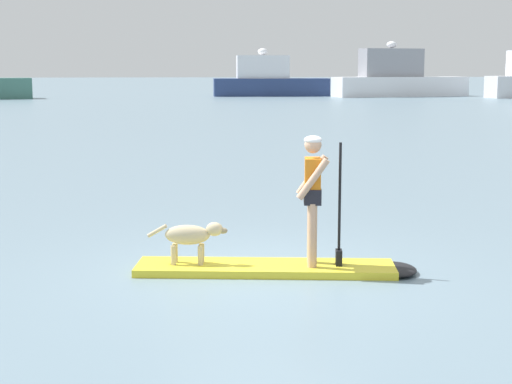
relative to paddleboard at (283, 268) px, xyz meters
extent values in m
plane|color=slate|center=(-0.23, 0.04, -0.05)|extent=(400.00, 400.00, 0.00)
cube|color=yellow|center=(-0.23, 0.04, 0.00)|extent=(3.45, 1.31, 0.10)
ellipsoid|color=black|center=(1.43, -0.23, 0.00)|extent=(0.67, 0.83, 0.10)
cylinder|color=tan|center=(0.39, 0.07, 0.46)|extent=(0.12, 0.12, 0.83)
cylinder|color=tan|center=(0.35, -0.19, 0.46)|extent=(0.12, 0.12, 0.83)
cube|color=black|center=(0.37, -0.06, 0.96)|extent=(0.27, 0.39, 0.20)
cube|color=orange|center=(0.37, -0.06, 1.16)|extent=(0.25, 0.37, 0.57)
sphere|color=tan|center=(0.37, -0.06, 1.62)|extent=(0.22, 0.22, 0.22)
ellipsoid|color=white|center=(0.37, -0.06, 1.68)|extent=(0.23, 0.23, 0.11)
cylinder|color=tan|center=(0.40, 0.13, 1.20)|extent=(0.43, 0.16, 0.54)
cylinder|color=tan|center=(0.34, -0.25, 1.20)|extent=(0.43, 0.16, 0.54)
cylinder|color=black|center=(0.72, -0.12, 0.85)|extent=(0.04, 0.04, 1.60)
cube|color=black|center=(0.72, -0.12, 0.15)|extent=(0.11, 0.19, 0.20)
ellipsoid|color=#CCB78C|center=(-1.23, 0.20, 0.43)|extent=(0.62, 0.31, 0.26)
ellipsoid|color=#CCB78C|center=(-0.88, 0.14, 0.51)|extent=(0.24, 0.19, 0.18)
ellipsoid|color=gray|center=(-0.77, 0.12, 0.49)|extent=(0.13, 0.10, 0.08)
cylinder|color=#CCB78C|center=(-1.62, 0.26, 0.48)|extent=(0.27, 0.09, 0.18)
cylinder|color=#CCB78C|center=(-1.04, 0.25, 0.18)|extent=(0.07, 0.07, 0.25)
cylinder|color=#CCB78C|center=(-1.07, 0.09, 0.18)|extent=(0.07, 0.07, 0.25)
cylinder|color=#CCB78C|center=(-1.39, 0.30, 0.18)|extent=(0.07, 0.07, 0.25)
cylinder|color=#CCB78C|center=(-1.42, 0.15, 0.18)|extent=(0.07, 0.07, 0.25)
cube|color=navy|center=(8.81, 63.77, 0.75)|extent=(10.61, 2.97, 1.61)
cube|color=silver|center=(8.02, 63.77, 2.59)|extent=(4.80, 2.11, 2.08)
ellipsoid|color=white|center=(8.02, 63.77, 3.98)|extent=(0.90, 0.90, 0.60)
cube|color=white|center=(20.22, 61.05, 0.83)|extent=(12.78, 4.83, 1.76)
cube|color=gray|center=(19.28, 61.05, 2.96)|extent=(5.89, 2.91, 2.50)
ellipsoid|color=white|center=(19.28, 61.05, 4.56)|extent=(0.90, 0.90, 0.60)
camera|label=1|loc=(-1.58, -10.12, 2.59)|focal=56.65mm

